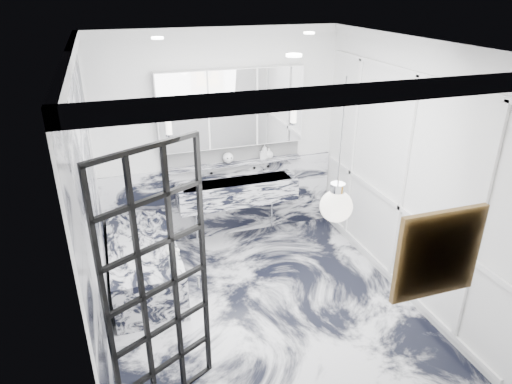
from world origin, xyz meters
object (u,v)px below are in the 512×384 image
object	(u,v)px
trough_sink	(237,192)
bathtub	(144,264)
crittall_door	(159,289)
mirror_cabinet	(232,108)

from	to	relation	value
trough_sink	bathtub	size ratio (longest dim) A/B	0.97
crittall_door	mirror_cabinet	bearing A→B (deg)	35.15
crittall_door	bathtub	size ratio (longest dim) A/B	1.38
mirror_cabinet	bathtub	world-z (taller)	mirror_cabinet
crittall_door	bathtub	bearing A→B (deg)	62.79
crittall_door	trough_sink	size ratio (longest dim) A/B	1.42
trough_sink	mirror_cabinet	distance (m)	1.10
crittall_door	trough_sink	xyz separation A→B (m)	(1.30, 2.40, -0.40)
crittall_door	bathtub	xyz separation A→B (m)	(-0.02, 1.74, -0.86)
mirror_cabinet	bathtub	size ratio (longest dim) A/B	1.15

